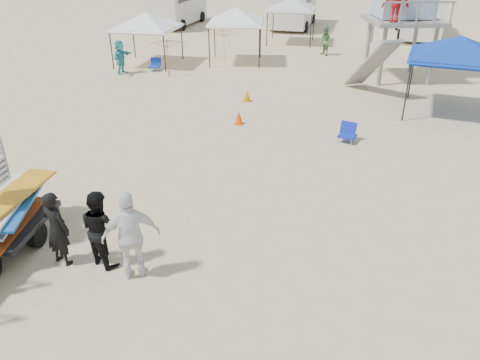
# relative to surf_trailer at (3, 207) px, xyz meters

# --- Properties ---
(ground) EXTENTS (140.00, 140.00, 0.00)m
(ground) POSITION_rel_surf_trailer_xyz_m (4.31, -1.05, -0.95)
(ground) COLOR beige
(ground) RESTS_ON ground
(surf_trailer) EXTENTS (1.71, 2.75, 2.34)m
(surf_trailer) POSITION_rel_surf_trailer_xyz_m (0.00, 0.00, 0.00)
(surf_trailer) COLOR black
(surf_trailer) RESTS_ON ground
(man_left) EXTENTS (0.69, 0.53, 1.69)m
(man_left) POSITION_rel_surf_trailer_xyz_m (1.52, -0.30, -0.11)
(man_left) COLOR black
(man_left) RESTS_ON ground
(man_mid) EXTENTS (1.01, 0.91, 1.70)m
(man_mid) POSITION_rel_surf_trailer_xyz_m (2.37, -0.05, -0.11)
(man_mid) COLOR black
(man_mid) RESTS_ON ground
(man_right) EXTENTS (1.22, 0.99, 1.94)m
(man_right) POSITION_rel_surf_trailer_xyz_m (3.22, -0.30, 0.01)
(man_right) COLOR white
(man_right) RESTS_ON ground
(canopy_blue) EXTENTS (3.57, 3.57, 3.38)m
(canopy_blue) POSITION_rel_surf_trailer_xyz_m (10.48, 12.09, 1.88)
(canopy_blue) COLOR black
(canopy_blue) RESTS_ON ground
(canopy_white_a) EXTENTS (3.30, 3.30, 3.31)m
(canopy_white_a) POSITION_rel_surf_trailer_xyz_m (0.17, 18.07, 1.81)
(canopy_white_a) COLOR black
(canopy_white_a) RESTS_ON ground
(canopy_white_b) EXTENTS (3.24, 3.24, 3.11)m
(canopy_white_b) POSITION_rel_surf_trailer_xyz_m (-4.29, 16.42, 1.61)
(canopy_white_b) COLOR black
(canopy_white_b) RESTS_ON ground
(umbrella_a) EXTENTS (2.71, 2.73, 1.86)m
(umbrella_a) POSITION_rel_surf_trailer_xyz_m (-2.21, 14.23, -0.02)
(umbrella_a) COLOR #B53313
(umbrella_a) RESTS_ON ground
(umbrella_b) EXTENTS (2.07, 2.10, 1.71)m
(umbrella_b) POSITION_rel_surf_trailer_xyz_m (-0.63, 18.42, -0.10)
(umbrella_b) COLOR gold
(umbrella_b) RESTS_ON ground
(cone_near) EXTENTS (0.34, 0.34, 0.50)m
(cone_near) POSITION_rel_surf_trailer_xyz_m (2.90, 8.73, -0.70)
(cone_near) COLOR #FF5208
(cone_near) RESTS_ON ground
(cone_far) EXTENTS (0.34, 0.34, 0.50)m
(cone_far) POSITION_rel_surf_trailer_xyz_m (2.51, 11.45, -0.70)
(cone_far) COLOR orange
(cone_far) RESTS_ON ground
(beach_chair_a) EXTENTS (0.57, 0.61, 0.64)m
(beach_chair_a) POSITION_rel_surf_trailer_xyz_m (-3.43, 15.25, -0.64)
(beach_chair_a) COLOR #0F2DAB
(beach_chair_a) RESTS_ON ground
(beach_chair_b) EXTENTS (0.65, 0.71, 0.64)m
(beach_chair_b) POSITION_rel_surf_trailer_xyz_m (6.90, 8.15, -0.64)
(beach_chair_b) COLOR #1025B4
(beach_chair_b) RESTS_ON ground
(rv_far_left) EXTENTS (2.64, 6.80, 3.25)m
(rv_far_left) POSITION_rel_surf_trailer_xyz_m (-7.69, 28.94, 0.84)
(rv_far_left) COLOR silver
(rv_far_left) RESTS_ON ground
(rv_mid_left) EXTENTS (2.65, 6.50, 3.25)m
(rv_mid_left) POSITION_rel_surf_trailer_xyz_m (1.31, 30.44, 0.84)
(rv_mid_left) COLOR silver
(rv_mid_left) RESTS_ON ground
(rv_mid_right) EXTENTS (2.64, 7.00, 3.25)m
(rv_mid_right) POSITION_rel_surf_trailer_xyz_m (10.31, 28.94, 0.84)
(rv_mid_right) COLOR silver
(rv_mid_right) RESTS_ON ground
(distant_beachgoers) EXTENTS (10.22, 8.20, 1.68)m
(distant_beachgoers) POSITION_rel_surf_trailer_xyz_m (-1.22, 16.79, -0.13)
(distant_beachgoers) COLOR teal
(distant_beachgoers) RESTS_ON ground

